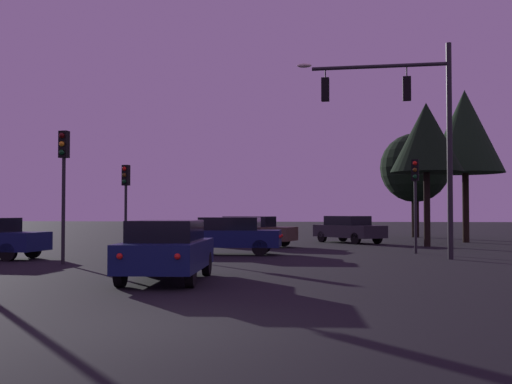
# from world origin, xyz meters

# --- Properties ---
(ground_plane) EXTENTS (168.00, 168.00, 0.00)m
(ground_plane) POSITION_xyz_m (0.00, 24.50, 0.00)
(ground_plane) COLOR black
(ground_plane) RESTS_ON ground
(traffic_signal_mast_arm) EXTENTS (5.73, 0.56, 8.00)m
(traffic_signal_mast_arm) POSITION_xyz_m (5.25, 14.62, 5.31)
(traffic_signal_mast_arm) COLOR #232326
(traffic_signal_mast_arm) RESTS_ON ground
(traffic_light_corner_left) EXTENTS (0.34, 0.37, 3.80)m
(traffic_light_corner_left) POSITION_xyz_m (-6.59, 17.30, 2.71)
(traffic_light_corner_left) COLOR #232326
(traffic_light_corner_left) RESTS_ON ground
(traffic_light_corner_right) EXTENTS (0.34, 0.37, 3.95)m
(traffic_light_corner_right) POSITION_xyz_m (5.85, 17.72, 2.81)
(traffic_light_corner_right) COLOR #232326
(traffic_light_corner_right) RESTS_ON ground
(traffic_light_median) EXTENTS (0.33, 0.37, 4.44)m
(traffic_light_median) POSITION_xyz_m (-6.45, 10.65, 3.14)
(traffic_light_median) COLOR #232326
(traffic_light_median) RESTS_ON ground
(car_nearside_lane) EXTENTS (2.12, 4.39, 1.52)m
(car_nearside_lane) POSITION_xyz_m (-1.65, 6.13, 0.80)
(car_nearside_lane) COLOR #0F1947
(car_nearside_lane) RESTS_ON ground
(car_crossing_left) EXTENTS (4.54, 1.87, 1.52)m
(car_crossing_left) POSITION_xyz_m (-1.88, 16.15, 0.80)
(car_crossing_left) COLOR #0F1947
(car_crossing_left) RESTS_ON ground
(car_far_lane) EXTENTS (4.62, 2.84, 1.52)m
(car_far_lane) POSITION_xyz_m (-1.69, 22.16, 0.79)
(car_far_lane) COLOR #473828
(car_far_lane) RESTS_ON ground
(car_parked_lot) EXTENTS (4.16, 4.53, 1.52)m
(car_parked_lot) POSITION_xyz_m (3.24, 26.69, 0.80)
(car_parked_lot) COLOR #232328
(car_parked_lot) RESTS_ON ground
(tree_behind_sign) EXTENTS (4.79, 4.79, 7.22)m
(tree_behind_sign) POSITION_xyz_m (7.98, 35.40, 4.81)
(tree_behind_sign) COLOR black
(tree_behind_sign) RESTS_ON ground
(tree_left_far) EXTENTS (4.41, 4.41, 8.81)m
(tree_left_far) POSITION_xyz_m (9.93, 28.09, 6.37)
(tree_left_far) COLOR black
(tree_left_far) RESTS_ON ground
(tree_center_horizon) EXTENTS (3.67, 3.67, 7.32)m
(tree_center_horizon) POSITION_xyz_m (7.12, 23.48, 5.51)
(tree_center_horizon) COLOR black
(tree_center_horizon) RESTS_ON ground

